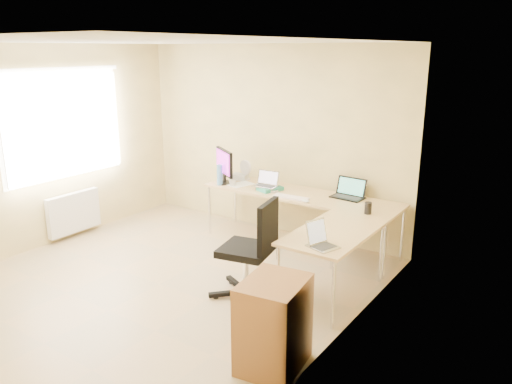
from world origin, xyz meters
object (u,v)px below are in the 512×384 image
Objects in this scene: laptop_center at (265,179)px; cabinet at (274,326)px; desk_return at (333,264)px; water_bottle at (220,175)px; keyboard at (291,197)px; laptop_black at (348,188)px; office_chair at (246,252)px; desk_main at (299,220)px; desk_fan at (247,171)px; mug at (233,182)px; laptop_return at (323,237)px; monitor at (224,166)px.

cabinet is (1.59, -2.27, -0.52)m from laptop_center.
water_bottle is at bearing 160.20° from desk_return.
laptop_center reaches higher than keyboard.
office_chair reaches higher than laptop_black.
desk_main is 10.10× the size of desk_fan.
desk_return is at bearing -19.80° from water_bottle.
keyboard is at bearing -17.87° from laptop_center.
laptop_center is at bearing 9.06° from mug.
water_bottle reaches higher than desk_return.
desk_fan is (0.14, 0.44, -0.01)m from water_bottle.
office_chair is (1.20, -1.71, -0.36)m from desk_fan.
mug is at bearing 76.73° from laptop_return.
water_bottle reaches higher than desk_main.
desk_fan is 2.65m from laptop_return.
laptop_center is 1.60m from office_chair.
laptop_return is 0.37× the size of cabinet.
laptop_return reaches higher than desk_main.
keyboard is 1.75× the size of desk_fan.
desk_return is 2.32× the size of monitor.
desk_fan is (0.14, 0.34, -0.11)m from monitor.
cabinet is (2.25, -2.14, -0.51)m from water_bottle.
laptop_center reaches higher than desk_return.
monitor is 5.22× the size of mug.
desk_fan is at bearing 121.05° from cabinet.
laptop_center reaches higher than cabinet.
desk_main is at bearing 2.26° from desk_fan.
desk_return is at bearing 10.21° from monitor.
laptop_center is 2.90× the size of mug.
mug is 2.39m from laptop_return.
desk_fan is 0.24× the size of office_chair.
mug is at bearing 157.24° from desk_return.
desk_main is 2.45× the size of office_chair.
desk_return is 3.28× the size of laptop_black.
water_bottle is 3.15m from cabinet.
office_chair is at bearing -41.17° from desk_fan.
office_chair is 1.26m from cabinet.
cabinet is (2.11, -2.59, -0.50)m from desk_fan.
keyboard is 1.54× the size of laptop_return.
keyboard is at bearing -2.74° from mug.
laptop_center is 1.05× the size of laptop_return.
office_chair is at bearing -145.71° from desk_return.
monitor reaches higher than desk_main.
laptop_center is at bearing 10.77° from water_bottle.
cabinet is at bearing -46.63° from mug.
keyboard is (0.47, -0.12, -0.14)m from laptop_center.
mug is at bearing -168.38° from desk_main.
water_bottle reaches higher than keyboard.
desk_fan is 3.37m from cabinet.
mug reaches higher than desk_return.
laptop_return is at bearing -32.02° from mug.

